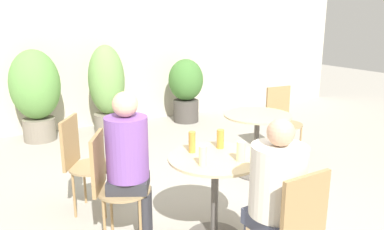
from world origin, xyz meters
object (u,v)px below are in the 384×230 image
(beer_glass_2, at_px, (220,139))
(potted_plant_0, at_px, (36,90))
(cafe_table_near, at_px, (215,180))
(bistro_chair_1, at_px, (292,225))
(bistro_chair_0, at_px, (111,179))
(potted_plant_2, at_px, (186,87))
(beer_glass_3, at_px, (192,142))
(seated_person_0, at_px, (129,155))
(cafe_table_far, at_px, (257,130))
(bistro_chair_3, at_px, (282,115))
(beer_glass_0, at_px, (203,156))
(potted_plant_1, at_px, (107,87))
(seated_person_1, at_px, (275,192))
(beer_glass_1, at_px, (241,151))
(bistro_chair_2, at_px, (81,156))

(beer_glass_2, distance_m, potted_plant_0, 3.52)
(cafe_table_near, distance_m, bistro_chair_1, 0.84)
(bistro_chair_0, distance_m, potted_plant_2, 3.76)
(bistro_chair_0, height_order, potted_plant_2, potted_plant_2)
(bistro_chair_0, xyz_separation_m, beer_glass_3, (0.63, -0.19, 0.27))
(seated_person_0, bearing_deg, bistro_chair_0, 90.00)
(potted_plant_0, bearing_deg, cafe_table_far, -50.27)
(bistro_chair_3, xyz_separation_m, beer_glass_2, (-1.68, -1.16, 0.26))
(beer_glass_0, xyz_separation_m, beer_glass_3, (0.06, 0.29, 0.01))
(cafe_table_far, xyz_separation_m, seated_person_0, (-1.74, -0.64, 0.21))
(bistro_chair_0, xyz_separation_m, bistro_chair_1, (0.80, -1.20, 0.00))
(potted_plant_1, bearing_deg, seated_person_1, -90.09)
(bistro_chair_0, bearing_deg, bistro_chair_1, -120.00)
(cafe_table_near, bearing_deg, beer_glass_1, -54.34)
(cafe_table_near, distance_m, bistro_chair_3, 2.25)
(beer_glass_0, bearing_deg, bistro_chair_1, -72.14)
(cafe_table_near, bearing_deg, beer_glass_0, -147.34)
(bistro_chair_2, relative_size, potted_plant_2, 0.82)
(potted_plant_1, bearing_deg, beer_glass_0, -93.71)
(beer_glass_0, height_order, potted_plant_2, potted_plant_2)
(beer_glass_1, relative_size, potted_plant_2, 0.14)
(seated_person_1, height_order, beer_glass_1, seated_person_1)
(cafe_table_near, relative_size, bistro_chair_2, 0.83)
(beer_glass_2, xyz_separation_m, potted_plant_2, (1.31, 3.26, -0.18))
(bistro_chair_3, bearing_deg, beer_glass_1, -135.40)
(bistro_chair_1, bearing_deg, potted_plant_0, -80.09)
(potted_plant_1, bearing_deg, bistro_chair_1, -89.95)
(bistro_chair_0, xyz_separation_m, beer_glass_1, (0.87, -0.54, 0.26))
(seated_person_1, bearing_deg, seated_person_0, -59.94)
(bistro_chair_2, xyz_separation_m, beer_glass_3, (0.74, -0.81, 0.27))
(bistro_chair_3, bearing_deg, cafe_table_far, -147.88)
(beer_glass_0, xyz_separation_m, potted_plant_2, (1.63, 3.53, -0.18))
(bistro_chair_1, bearing_deg, seated_person_0, -63.35)
(cafe_table_near, height_order, seated_person_1, seated_person_1)
(beer_glass_1, bearing_deg, bistro_chair_1, -96.01)
(seated_person_1, relative_size, potted_plant_1, 0.86)
(potted_plant_1, distance_m, potted_plant_2, 1.41)
(cafe_table_far, height_order, beer_glass_2, beer_glass_2)
(seated_person_1, distance_m, beer_glass_1, 0.52)
(seated_person_0, height_order, beer_glass_0, seated_person_0)
(bistro_chair_3, bearing_deg, bistro_chair_0, -156.43)
(cafe_table_near, relative_size, bistro_chair_1, 0.83)
(beer_glass_0, xyz_separation_m, beer_glass_2, (0.32, 0.27, 0.01))
(cafe_table_far, xyz_separation_m, potted_plant_0, (-2.12, 2.55, 0.23))
(beer_glass_0, bearing_deg, bistro_chair_0, 139.67)
(bistro_chair_2, bearing_deg, potted_plant_0, 34.37)
(beer_glass_1, distance_m, beer_glass_3, 0.42)
(seated_person_1, height_order, potted_plant_2, seated_person_1)
(bistro_chair_1, xyz_separation_m, potted_plant_2, (1.40, 4.25, 0.08))
(cafe_table_near, xyz_separation_m, seated_person_1, (0.04, -0.68, 0.18))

